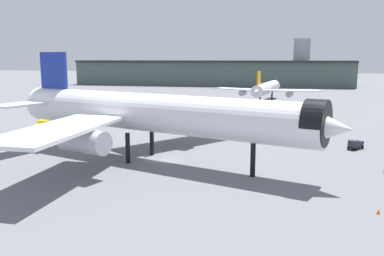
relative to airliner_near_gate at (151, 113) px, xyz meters
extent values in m
plane|color=slate|center=(2.02, 0.51, -8.18)|extent=(900.00, 900.00, 0.00)
cylinder|color=white|center=(0.35, -0.10, 0.14)|extent=(56.33, 22.28, 6.40)
cone|color=white|center=(27.60, -8.17, 0.14)|extent=(8.53, 8.01, 6.27)
cone|color=white|center=(-26.91, 7.97, 0.14)|extent=(9.70, 8.19, 6.08)
cylinder|color=black|center=(26.38, -7.81, 0.62)|extent=(4.60, 7.01, 6.46)
cube|color=white|center=(0.67, 16.48, -0.66)|extent=(21.99, 26.24, 0.51)
cylinder|color=#B7BAC1|center=(1.10, 13.15, -2.77)|extent=(8.63, 5.63, 3.52)
cube|color=white|center=(-8.41, -14.19, -0.66)|extent=(9.76, 25.81, 0.51)
cylinder|color=#B7BAC1|center=(-6.23, -11.63, -2.77)|extent=(8.63, 5.63, 3.52)
cube|color=navy|center=(-22.55, 6.68, 5.26)|extent=(6.72, 2.55, 10.24)
cube|color=white|center=(-21.73, 13.44, 0.78)|extent=(7.81, 11.26, 0.38)
cube|color=white|center=(-25.55, 0.56, 0.78)|extent=(7.81, 11.26, 0.38)
cylinder|color=black|center=(17.79, -5.27, -5.62)|extent=(0.77, 0.77, 5.12)
cylinder|color=black|center=(-1.43, 3.93, -5.62)|extent=(0.77, 0.77, 5.12)
cylinder|color=black|center=(-3.33, -2.52, -5.62)|extent=(0.77, 0.77, 5.12)
cylinder|color=silver|center=(11.83, 101.34, -2.43)|extent=(8.56, 41.30, 4.42)
cone|color=silver|center=(13.91, 121.76, -2.43)|extent=(4.80, 5.28, 4.33)
cone|color=silver|center=(9.75, 80.91, -2.43)|extent=(4.76, 6.14, 4.20)
cylinder|color=black|center=(13.82, 120.88, -2.10)|extent=(4.64, 2.43, 4.46)
cube|color=silver|center=(0.12, 99.34, -2.98)|extent=(19.56, 13.47, 0.35)
cylinder|color=#B7BAC1|center=(2.42, 100.10, -4.44)|extent=(3.00, 5.97, 2.43)
cube|color=silver|center=(22.90, 97.02, -2.98)|extent=(19.45, 10.32, 0.35)
cylinder|color=#B7BAC1|center=(20.79, 98.23, -4.44)|extent=(3.00, 5.97, 2.43)
cube|color=orange|center=(10.08, 84.18, 1.10)|extent=(0.94, 4.95, 7.07)
cube|color=silver|center=(5.22, 83.85, -1.99)|extent=(7.73, 4.43, 0.27)
cube|color=silver|center=(14.77, 82.87, -1.99)|extent=(7.73, 4.43, 0.27)
cylinder|color=black|center=(13.16, 114.41, -6.41)|extent=(0.53, 0.53, 3.54)
cylinder|color=black|center=(9.31, 99.53, -6.41)|extent=(0.53, 0.53, 3.54)
cylinder|color=black|center=(13.93, 99.06, -6.41)|extent=(0.53, 0.53, 3.54)
cube|color=#475651|center=(-31.54, 196.67, -0.76)|extent=(176.09, 33.70, 14.84)
cube|color=#232628|center=(-31.54, 196.67, 7.26)|extent=(176.19, 36.46, 1.20)
cylinder|color=#939399|center=(25.23, 198.64, 6.46)|extent=(9.95, 9.95, 29.27)
cube|color=black|center=(-33.69, 18.37, -7.55)|extent=(3.72, 5.92, 0.35)
cube|color=#E5B70C|center=(-33.23, 16.79, -6.58)|extent=(2.81, 2.75, 1.60)
cube|color=#1E2D38|center=(-32.96, 15.84, -6.26)|extent=(1.88, 0.61, 0.80)
cube|color=#E5B70C|center=(-33.96, 19.33, -6.28)|extent=(3.12, 3.80, 2.20)
cylinder|color=black|center=(-32.05, 16.84, -7.73)|extent=(0.52, 0.94, 0.90)
cylinder|color=black|center=(-34.27, 16.21, -7.73)|extent=(0.52, 0.94, 0.90)
cylinder|color=black|center=(-33.11, 20.54, -7.73)|extent=(0.52, 0.94, 0.90)
cylinder|color=black|center=(-35.32, 19.91, -7.73)|extent=(0.52, 0.94, 0.90)
cube|color=black|center=(35.08, 18.23, -7.68)|extent=(3.18, 3.53, 0.30)
cube|color=#232833|center=(34.51, 17.45, -6.93)|extent=(2.05, 1.98, 1.20)
cube|color=#1E2D38|center=(34.17, 16.99, -6.69)|extent=(1.13, 0.86, 0.60)
cube|color=#232833|center=(35.42, 18.69, -7.08)|extent=(2.43, 2.49, 0.90)
cylinder|color=black|center=(35.06, 16.85, -7.83)|extent=(0.64, 0.73, 0.70)
cylinder|color=black|center=(33.77, 17.80, -7.83)|extent=(0.64, 0.73, 0.70)
cylinder|color=black|center=(36.39, 18.66, -7.83)|extent=(0.64, 0.73, 0.70)
cylinder|color=black|center=(35.10, 19.60, -7.83)|extent=(0.64, 0.73, 0.70)
cone|color=#F2600C|center=(33.20, -16.64, -7.89)|extent=(0.46, 0.46, 0.58)
camera|label=1|loc=(23.79, -64.26, 9.19)|focal=38.16mm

